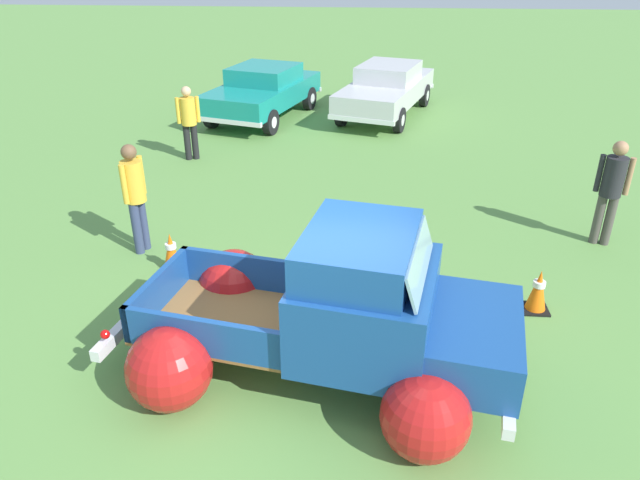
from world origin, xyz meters
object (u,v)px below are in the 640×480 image
object	(u,v)px
show_car_1	(386,88)
spectator_1	(135,192)
spectator_0	(189,118)
show_car_0	(263,90)
lane_cone_1	(538,291)
lane_cone_0	(171,252)
spectator_2	(612,186)
vintage_pickup_truck	(343,322)

from	to	relation	value
show_car_1	spectator_1	xyz separation A→B (m)	(-4.18, -8.68, 0.27)
spectator_0	spectator_1	size ratio (longest dim) A/B	0.92
show_car_0	lane_cone_1	distance (m)	10.87
lane_cone_1	lane_cone_0	bearing A→B (deg)	172.48
show_car_1	spectator_0	bearing A→B (deg)	-30.20
spectator_2	lane_cone_0	xyz separation A→B (m)	(-6.95, -1.45, -0.72)
spectator_0	show_car_1	bearing A→B (deg)	111.60
show_car_0	spectator_2	distance (m)	10.06
spectator_0	spectator_2	distance (m)	8.83
vintage_pickup_truck	spectator_2	distance (m)	5.64
spectator_1	spectator_0	bearing A→B (deg)	111.86
show_car_1	spectator_1	size ratio (longest dim) A/B	2.67
vintage_pickup_truck	show_car_0	bearing A→B (deg)	114.71
show_car_0	show_car_1	distance (m)	3.51
vintage_pickup_truck	spectator_1	distance (m)	4.50
spectator_0	spectator_1	xyz separation A→B (m)	(0.39, -4.52, 0.09)
vintage_pickup_truck	spectator_0	world-z (taller)	vintage_pickup_truck
vintage_pickup_truck	show_car_1	bearing A→B (deg)	97.15
show_car_0	spectator_0	distance (m)	3.79
show_car_1	spectator_1	distance (m)	9.64
spectator_0	lane_cone_0	bearing A→B (deg)	-8.81
vintage_pickup_truck	show_car_0	size ratio (longest dim) A/B	1.06
lane_cone_0	show_car_1	bearing A→B (deg)	69.36
vintage_pickup_truck	lane_cone_1	bearing A→B (deg)	41.89
show_car_1	lane_cone_1	bearing A→B (deg)	28.19
vintage_pickup_truck	show_car_0	world-z (taller)	vintage_pickup_truck
spectator_1	lane_cone_0	distance (m)	1.18
show_car_0	show_car_1	size ratio (longest dim) A/B	0.94
show_car_0	spectator_2	size ratio (longest dim) A/B	2.56
show_car_1	spectator_2	xyz separation A→B (m)	(3.46, -7.83, 0.25)
vintage_pickup_truck	show_car_0	distance (m)	11.36
show_car_1	lane_cone_1	size ratio (longest dim) A/B	7.76
spectator_2	lane_cone_1	world-z (taller)	spectator_2
vintage_pickup_truck	spectator_2	world-z (taller)	vintage_pickup_truck
show_car_1	spectator_1	world-z (taller)	spectator_1
spectator_2	show_car_0	bearing A→B (deg)	59.73
spectator_0	vintage_pickup_truck	bearing A→B (deg)	6.58
spectator_1	lane_cone_1	bearing A→B (deg)	4.81
vintage_pickup_truck	spectator_1	world-z (taller)	vintage_pickup_truck
show_car_1	lane_cone_0	bearing A→B (deg)	-3.14
vintage_pickup_truck	spectator_2	size ratio (longest dim) A/B	2.72
show_car_0	spectator_1	bearing A→B (deg)	11.67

